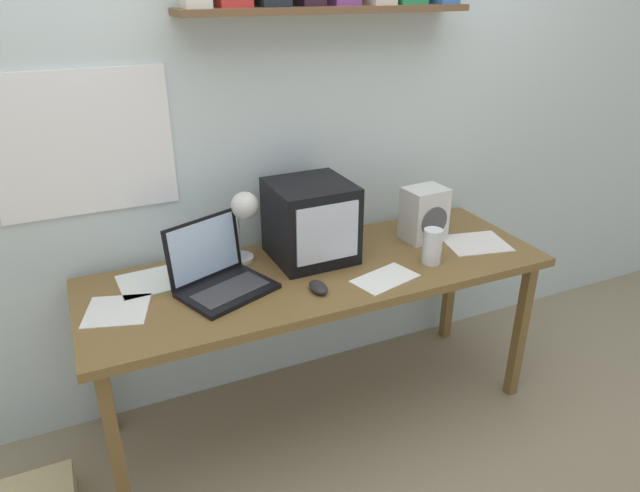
# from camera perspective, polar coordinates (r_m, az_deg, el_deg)

# --- Properties ---
(ground_plane) EXTENTS (12.00, 12.00, 0.00)m
(ground_plane) POSITION_cam_1_polar(r_m,az_deg,el_deg) (2.69, 0.00, -16.02)
(ground_plane) COLOR gray
(back_wall) EXTENTS (5.60, 0.24, 2.60)m
(back_wall) POSITION_cam_1_polar(r_m,az_deg,el_deg) (2.42, -3.81, 14.26)
(back_wall) COLOR silver
(back_wall) RESTS_ON ground_plane
(corner_desk) EXTENTS (1.86, 0.65, 0.72)m
(corner_desk) POSITION_cam_1_polar(r_m,az_deg,el_deg) (2.31, 0.00, -3.59)
(corner_desk) COLOR brown
(corner_desk) RESTS_ON ground_plane
(crt_monitor) EXTENTS (0.32, 0.33, 0.32)m
(crt_monitor) POSITION_cam_1_polar(r_m,az_deg,el_deg) (2.31, -0.94, 2.51)
(crt_monitor) COLOR black
(crt_monitor) RESTS_ON corner_desk
(laptop) EXTENTS (0.40, 0.37, 0.25)m
(laptop) POSITION_cam_1_polar(r_m,az_deg,el_deg) (2.15, -10.24, -2.58)
(laptop) COLOR black
(laptop) RESTS_ON corner_desk
(desk_lamp) EXTENTS (0.13, 0.17, 0.31)m
(desk_lamp) POSITION_cam_1_polar(r_m,az_deg,el_deg) (2.24, -7.63, 3.20)
(desk_lamp) COLOR silver
(desk_lamp) RESTS_ON corner_desk
(juice_glass) EXTENTS (0.08, 0.08, 0.15)m
(juice_glass) POSITION_cam_1_polar(r_m,az_deg,el_deg) (2.34, 11.14, -0.20)
(juice_glass) COLOR white
(juice_glass) RESTS_ON corner_desk
(space_heater) EXTENTS (0.19, 0.16, 0.24)m
(space_heater) POSITION_cam_1_polar(r_m,az_deg,el_deg) (2.54, 10.38, 3.17)
(space_heater) COLOR silver
(space_heater) RESTS_ON corner_desk
(computer_mouse) EXTENTS (0.06, 0.11, 0.03)m
(computer_mouse) POSITION_cam_1_polar(r_m,az_deg,el_deg) (2.11, -0.17, -4.14)
(computer_mouse) COLOR #232326
(computer_mouse) RESTS_ON corner_desk
(loose_paper_near_monitor) EXTENTS (0.30, 0.23, 0.00)m
(loose_paper_near_monitor) POSITION_cam_1_polar(r_m,az_deg,el_deg) (2.28, -15.93, -3.27)
(loose_paper_near_monitor) COLOR white
(loose_paper_near_monitor) RESTS_ON corner_desk
(open_notebook) EXTENTS (0.28, 0.21, 0.00)m
(open_notebook) POSITION_cam_1_polar(r_m,az_deg,el_deg) (2.22, 6.52, -3.25)
(open_notebook) COLOR white
(open_notebook) RESTS_ON corner_desk
(printed_handout) EXTENTS (0.26, 0.26, 0.00)m
(printed_handout) POSITION_cam_1_polar(r_m,az_deg,el_deg) (2.12, -19.63, -6.10)
(printed_handout) COLOR white
(printed_handout) RESTS_ON corner_desk
(loose_paper_near_laptop) EXTENTS (0.30, 0.27, 0.00)m
(loose_paper_near_laptop) POSITION_cam_1_polar(r_m,az_deg,el_deg) (2.58, 15.31, 0.27)
(loose_paper_near_laptop) COLOR silver
(loose_paper_near_laptop) RESTS_ON corner_desk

